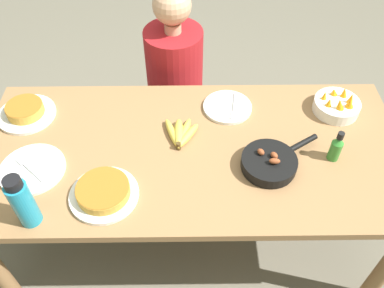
{
  "coord_description": "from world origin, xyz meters",
  "views": [
    {
      "loc": [
        -0.01,
        -1.14,
        2.01
      ],
      "look_at": [
        0.0,
        0.0,
        0.75
      ],
      "focal_mm": 38.0,
      "sensor_mm": 36.0,
      "label": 1
    }
  ],
  "objects_px": {
    "frittata_plate_center": "(26,111)",
    "person_figure": "(175,95)",
    "empty_plate_near_front": "(32,169)",
    "banana_bunch": "(181,134)",
    "empty_plate_far_left": "(228,107)",
    "fruit_bowl_mango": "(337,105)",
    "frittata_plate_side": "(103,192)",
    "hot_sauce_bottle": "(336,147)",
    "skillet": "(270,163)",
    "water_bottle": "(23,202)"
  },
  "relations": [
    {
      "from": "frittata_plate_center",
      "to": "hot_sauce_bottle",
      "type": "relative_size",
      "value": 1.75
    },
    {
      "from": "empty_plate_near_front",
      "to": "banana_bunch",
      "type": "bearing_deg",
      "value": 16.7
    },
    {
      "from": "frittata_plate_center",
      "to": "empty_plate_near_front",
      "type": "bearing_deg",
      "value": -71.8
    },
    {
      "from": "banana_bunch",
      "to": "skillet",
      "type": "xyz_separation_m",
      "value": [
        0.36,
        -0.17,
        0.01
      ]
    },
    {
      "from": "empty_plate_near_front",
      "to": "empty_plate_far_left",
      "type": "relative_size",
      "value": 1.17
    },
    {
      "from": "banana_bunch",
      "to": "hot_sauce_bottle",
      "type": "relative_size",
      "value": 1.26
    },
    {
      "from": "skillet",
      "to": "empty_plate_far_left",
      "type": "height_order",
      "value": "skillet"
    },
    {
      "from": "skillet",
      "to": "frittata_plate_center",
      "type": "distance_m",
      "value": 1.11
    },
    {
      "from": "empty_plate_near_front",
      "to": "frittata_plate_side",
      "type": "bearing_deg",
      "value": -22.83
    },
    {
      "from": "empty_plate_far_left",
      "to": "hot_sauce_bottle",
      "type": "xyz_separation_m",
      "value": [
        0.41,
        -0.31,
        0.06
      ]
    },
    {
      "from": "person_figure",
      "to": "skillet",
      "type": "bearing_deg",
      "value": -61.89
    },
    {
      "from": "fruit_bowl_mango",
      "to": "hot_sauce_bottle",
      "type": "relative_size",
      "value": 1.4
    },
    {
      "from": "empty_plate_far_left",
      "to": "fruit_bowl_mango",
      "type": "height_order",
      "value": "fruit_bowl_mango"
    },
    {
      "from": "empty_plate_far_left",
      "to": "fruit_bowl_mango",
      "type": "distance_m",
      "value": 0.5
    },
    {
      "from": "water_bottle",
      "to": "hot_sauce_bottle",
      "type": "relative_size",
      "value": 1.61
    },
    {
      "from": "skillet",
      "to": "water_bottle",
      "type": "distance_m",
      "value": 0.94
    },
    {
      "from": "water_bottle",
      "to": "person_figure",
      "type": "distance_m",
      "value": 1.17
    },
    {
      "from": "empty_plate_near_front",
      "to": "empty_plate_far_left",
      "type": "bearing_deg",
      "value": 23.78
    },
    {
      "from": "banana_bunch",
      "to": "empty_plate_near_front",
      "type": "bearing_deg",
      "value": -163.3
    },
    {
      "from": "empty_plate_near_front",
      "to": "fruit_bowl_mango",
      "type": "bearing_deg",
      "value": 14.42
    },
    {
      "from": "frittata_plate_center",
      "to": "empty_plate_far_left",
      "type": "bearing_deg",
      "value": 2.28
    },
    {
      "from": "empty_plate_far_left",
      "to": "person_figure",
      "type": "distance_m",
      "value": 0.54
    },
    {
      "from": "skillet",
      "to": "frittata_plate_center",
      "type": "relative_size",
      "value": 1.29
    },
    {
      "from": "water_bottle",
      "to": "banana_bunch",
      "type": "bearing_deg",
      "value": 37.08
    },
    {
      "from": "frittata_plate_side",
      "to": "empty_plate_far_left",
      "type": "relative_size",
      "value": 1.18
    },
    {
      "from": "skillet",
      "to": "hot_sauce_bottle",
      "type": "bearing_deg",
      "value": -22.79
    },
    {
      "from": "empty_plate_near_front",
      "to": "hot_sauce_bottle",
      "type": "xyz_separation_m",
      "value": [
        1.22,
        0.05,
        0.06
      ]
    },
    {
      "from": "empty_plate_far_left",
      "to": "hot_sauce_bottle",
      "type": "distance_m",
      "value": 0.52
    },
    {
      "from": "frittata_plate_side",
      "to": "fruit_bowl_mango",
      "type": "bearing_deg",
      "value": 24.9
    },
    {
      "from": "skillet",
      "to": "hot_sauce_bottle",
      "type": "distance_m",
      "value": 0.27
    },
    {
      "from": "frittata_plate_side",
      "to": "empty_plate_near_front",
      "type": "distance_m",
      "value": 0.33
    },
    {
      "from": "empty_plate_far_left",
      "to": "fruit_bowl_mango",
      "type": "relative_size",
      "value": 1.08
    },
    {
      "from": "frittata_plate_side",
      "to": "hot_sauce_bottle",
      "type": "height_order",
      "value": "hot_sauce_bottle"
    },
    {
      "from": "banana_bunch",
      "to": "person_figure",
      "type": "height_order",
      "value": "person_figure"
    },
    {
      "from": "skillet",
      "to": "frittata_plate_side",
      "type": "xyz_separation_m",
      "value": [
        -0.65,
        -0.14,
        -0.0
      ]
    },
    {
      "from": "person_figure",
      "to": "frittata_plate_center",
      "type": "bearing_deg",
      "value": -146.74
    },
    {
      "from": "banana_bunch",
      "to": "frittata_plate_side",
      "type": "bearing_deg",
      "value": -133.28
    },
    {
      "from": "skillet",
      "to": "hot_sauce_bottle",
      "type": "relative_size",
      "value": 2.26
    },
    {
      "from": "empty_plate_far_left",
      "to": "frittata_plate_side",
      "type": "bearing_deg",
      "value": -136.1
    },
    {
      "from": "banana_bunch",
      "to": "frittata_plate_center",
      "type": "bearing_deg",
      "value": 168.53
    },
    {
      "from": "empty_plate_near_front",
      "to": "hot_sauce_bottle",
      "type": "bearing_deg",
      "value": 2.44
    },
    {
      "from": "empty_plate_near_front",
      "to": "empty_plate_far_left",
      "type": "height_order",
      "value": "same"
    },
    {
      "from": "water_bottle",
      "to": "person_figure",
      "type": "height_order",
      "value": "person_figure"
    },
    {
      "from": "frittata_plate_side",
      "to": "banana_bunch",
      "type": "bearing_deg",
      "value": 46.72
    },
    {
      "from": "skillet",
      "to": "frittata_plate_side",
      "type": "distance_m",
      "value": 0.66
    },
    {
      "from": "skillet",
      "to": "empty_plate_far_left",
      "type": "xyz_separation_m",
      "value": [
        -0.14,
        0.35,
        -0.02
      ]
    },
    {
      "from": "frittata_plate_side",
      "to": "water_bottle",
      "type": "relative_size",
      "value": 1.11
    },
    {
      "from": "frittata_plate_center",
      "to": "person_figure",
      "type": "height_order",
      "value": "person_figure"
    },
    {
      "from": "hot_sauce_bottle",
      "to": "banana_bunch",
      "type": "bearing_deg",
      "value": 168.62
    },
    {
      "from": "banana_bunch",
      "to": "fruit_bowl_mango",
      "type": "xyz_separation_m",
      "value": [
        0.71,
        0.16,
        0.02
      ]
    }
  ]
}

